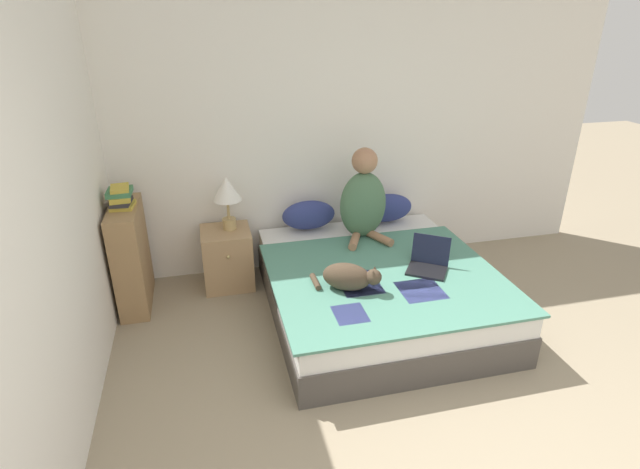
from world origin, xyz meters
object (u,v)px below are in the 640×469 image
object	(u,v)px
bed	(377,289)
table_lamp	(227,192)
nightstand	(227,258)
pillow_far	(387,208)
pillow_near	(309,215)
book_stack_top	(121,197)
bookshelf	(131,257)
person_sitting	(363,200)
cat_tabby	(349,277)
laptop_open	(428,263)

from	to	relation	value
bed	table_lamp	distance (m)	1.48
table_lamp	nightstand	bearing A→B (deg)	-144.22
pillow_far	table_lamp	world-z (taller)	table_lamp
table_lamp	bed	bearing A→B (deg)	-35.37
pillow_near	book_stack_top	world-z (taller)	book_stack_top
table_lamp	bookshelf	size ratio (longest dim) A/B	0.55
person_sitting	cat_tabby	world-z (taller)	person_sitting
pillow_far	laptop_open	bearing A→B (deg)	-91.67
laptop_open	nightstand	distance (m)	1.74
bed	bookshelf	xyz separation A→B (m)	(-1.90, 0.61, 0.22)
cat_tabby	bookshelf	xyz separation A→B (m)	(-1.57, 0.91, -0.10)
nightstand	table_lamp	distance (m)	0.60
pillow_near	table_lamp	world-z (taller)	table_lamp
pillow_near	book_stack_top	distance (m)	1.59
bed	laptop_open	world-z (taller)	laptop_open
person_sitting	bookshelf	size ratio (longest dim) A/B	0.92
nightstand	book_stack_top	bearing A→B (deg)	-170.36
person_sitting	nightstand	xyz separation A→B (m)	(-1.18, 0.20, -0.51)
pillow_near	bookshelf	bearing A→B (deg)	-172.09
table_lamp	cat_tabby	bearing A→B (deg)	-54.86
nightstand	bed	bearing A→B (deg)	-33.24
cat_tabby	book_stack_top	world-z (taller)	book_stack_top
pillow_near	bed	bearing A→B (deg)	-65.41
person_sitting	table_lamp	world-z (taller)	person_sitting
pillow_far	nightstand	world-z (taller)	pillow_far
pillow_far	person_sitting	size ratio (longest dim) A/B	0.61
person_sitting	table_lamp	bearing A→B (deg)	168.61
pillow_near	bookshelf	xyz separation A→B (m)	(-1.52, -0.21, -0.13)
pillow_far	cat_tabby	bearing A→B (deg)	-122.26
bed	bookshelf	bearing A→B (deg)	162.23
bed	nightstand	distance (m)	1.35
laptop_open	bookshelf	world-z (taller)	bookshelf
bed	pillow_far	size ratio (longest dim) A/B	3.93
bed	pillow_far	bearing A→B (deg)	65.39
bookshelf	table_lamp	bearing A→B (deg)	11.35
pillow_far	table_lamp	distance (m)	1.49
person_sitting	bookshelf	distance (m)	1.98
bed	cat_tabby	bearing A→B (deg)	-137.82
pillow_near	book_stack_top	bearing A→B (deg)	-172.13
laptop_open	nightstand	world-z (taller)	laptop_open
bed	table_lamp	world-z (taller)	table_lamp
bed	laptop_open	size ratio (longest dim) A/B	4.81
nightstand	book_stack_top	size ratio (longest dim) A/B	2.11
pillow_near	bookshelf	distance (m)	1.54
cat_tabby	bookshelf	distance (m)	1.82
bed	pillow_far	xyz separation A→B (m)	(0.38, 0.82, 0.35)
bed	laptop_open	distance (m)	0.47
cat_tabby	laptop_open	distance (m)	0.70
pillow_near	cat_tabby	size ratio (longest dim) A/B	1.07
pillow_near	nightstand	xyz separation A→B (m)	(-0.75, -0.08, -0.30)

